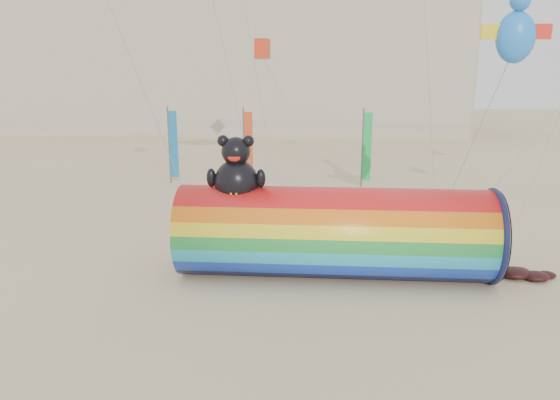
# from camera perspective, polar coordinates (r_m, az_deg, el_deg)

# --- Properties ---
(ground) EXTENTS (160.00, 160.00, 0.00)m
(ground) POSITION_cam_1_polar(r_m,az_deg,el_deg) (22.28, -1.59, -6.92)
(ground) COLOR #CCB58C
(ground) RESTS_ON ground
(hotel_building) EXTENTS (60.40, 15.40, 20.60)m
(hotel_building) POSITION_cam_1_polar(r_m,az_deg,el_deg) (68.17, -7.91, 15.95)
(hotel_building) COLOR #B7AD99
(hotel_building) RESTS_ON ground
(windsock_assembly) EXTENTS (11.92, 3.63, 5.49)m
(windsock_assembly) POSITION_cam_1_polar(r_m,az_deg,el_deg) (20.88, 5.75, -3.15)
(windsock_assembly) COLOR red
(windsock_assembly) RESTS_ON ground
(kite_handler) EXTENTS (0.72, 0.52, 1.84)m
(kite_handler) POSITION_cam_1_polar(r_m,az_deg,el_deg) (23.61, 20.44, -4.24)
(kite_handler) COLOR #57595E
(kite_handler) RESTS_ON ground
(fabric_bundle) EXTENTS (2.62, 1.35, 0.41)m
(fabric_bundle) POSITION_cam_1_polar(r_m,az_deg,el_deg) (22.98, 23.79, -7.04)
(fabric_bundle) COLOR #380C0A
(fabric_bundle) RESTS_ON ground
(festival_banners) EXTENTS (13.62, 0.54, 5.20)m
(festival_banners) POSITION_cam_1_polar(r_m,az_deg,el_deg) (36.44, -2.01, 5.66)
(festival_banners) COLOR #59595E
(festival_banners) RESTS_ON ground
(beachgoers) EXTENTS (72.11, 53.10, 1.76)m
(beachgoers) POSITION_cam_1_polar(r_m,az_deg,el_deg) (20.41, 0.30, -6.40)
(beachgoers) COLOR #33333F
(beachgoers) RESTS_ON ground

